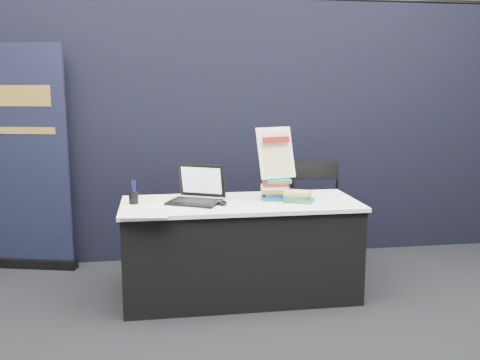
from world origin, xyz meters
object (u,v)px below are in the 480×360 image
Objects in this scene: pullup_banner at (26,171)px; info_sign at (276,153)px; display_table at (240,249)px; book_stack_short at (297,196)px; book_stack_tall at (276,189)px; laptop at (194,194)px; stacking_chair at (320,212)px.

info_sign is at bearing -8.07° from pullup_banner.
display_table is 0.60m from book_stack_short.
laptop is at bearing -178.75° from book_stack_tall.
laptop is 0.79m from book_stack_short.
pullup_banner reaches higher than book_stack_tall.
info_sign reaches higher than stacking_chair.
laptop is at bearing 175.13° from display_table.
book_stack_tall is 0.18m from book_stack_short.
book_stack_tall is 0.51× the size of info_sign.
laptop is 0.71m from info_sign.
info_sign is at bearing 90.00° from book_stack_tall.
display_table is at bearing -141.91° from stacking_chair.
display_table is 2.07m from pullup_banner.
pullup_banner is at bearing 139.19° from info_sign.
book_stack_tall is 0.86× the size of book_stack_short.
info_sign is at bearing 29.92° from laptop.
pullup_banner reaches higher than display_table.
book_stack_short is at bearing -38.27° from book_stack_tall.
stacking_chair reaches higher than display_table.
info_sign is (-0.14, 0.14, 0.31)m from book_stack_short.
pullup_banner is at bearing 176.78° from stacking_chair.
book_stack_short is at bearing -8.68° from display_table.
book_stack_tall is at bearing -132.13° from stacking_chair.
display_table is 0.54m from book_stack_tall.
info_sign reaches higher than book_stack_short.
book_stack_short is at bearing -116.17° from stacking_chair.
book_stack_tall reaches higher than book_stack_short.
book_stack_short is (0.78, -0.10, -0.02)m from laptop.
pullup_banner is (-2.20, 1.01, 0.09)m from book_stack_short.
book_stack_short is 0.25× the size of stacking_chair.
stacking_chair is (0.49, 0.38, -0.57)m from info_sign.
book_stack_short is 0.59× the size of info_sign.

